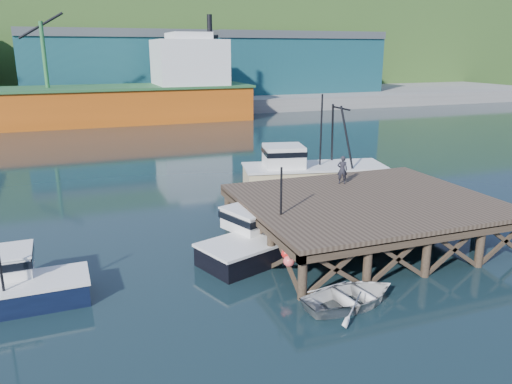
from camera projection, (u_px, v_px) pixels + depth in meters
name	position (u px, v px, depth m)	size (l,w,h in m)	color
ground	(262.00, 253.00, 23.36)	(300.00, 300.00, 0.00)	black
wharf	(368.00, 203.00, 24.52)	(12.00, 10.00, 2.62)	brown
far_quay	(116.00, 99.00, 86.12)	(160.00, 40.00, 2.00)	gray
warehouse_mid	(116.00, 67.00, 80.11)	(28.00, 16.00, 9.00)	#1B555B
warehouse_right	(287.00, 65.00, 90.23)	(30.00, 16.00, 9.00)	#1B555B
cargo_ship	(62.00, 98.00, 62.82)	(55.50, 10.00, 13.75)	#C75612
hillside	(99.00, 41.00, 110.39)	(220.00, 50.00, 22.00)	#2D511E
boat_navy	(7.00, 287.00, 18.47)	(5.85, 3.13, 3.63)	black
boat_black	(266.00, 237.00, 23.24)	(7.39, 6.13, 4.29)	black
trawler	(311.00, 170.00, 33.83)	(10.05, 5.32, 6.39)	beige
dinghy	(351.00, 296.00, 18.46)	(2.74, 3.83, 0.79)	silver
dockworker	(342.00, 170.00, 27.12)	(0.56, 0.37, 1.55)	black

